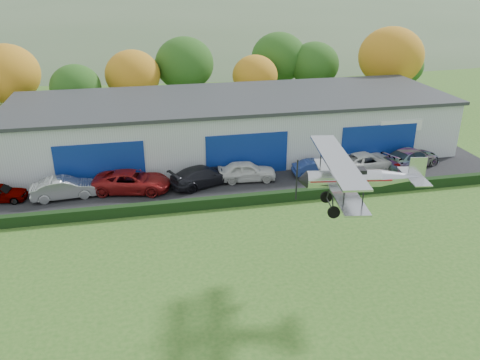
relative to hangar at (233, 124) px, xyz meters
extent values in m
cube|color=black|center=(-2.00, -6.98, -2.63)|extent=(48.00, 9.00, 0.05)
cube|color=black|center=(-2.00, -11.78, -2.26)|extent=(46.00, 0.60, 0.80)
cube|color=#B2B7BC|center=(0.00, 0.02, -0.16)|extent=(40.00, 12.00, 5.00)
cube|color=#2D3033|center=(0.00, 0.02, 2.49)|extent=(40.60, 12.60, 0.30)
cube|color=navy|center=(-12.00, -6.03, -0.86)|extent=(7.00, 0.12, 3.60)
cube|color=navy|center=(0.00, -6.03, -0.86)|extent=(7.00, 0.12, 3.60)
cube|color=navy|center=(12.00, -6.03, -0.86)|extent=(7.00, 0.12, 3.60)
cylinder|color=#3D2614|center=(-22.00, 12.02, -1.08)|extent=(0.36, 0.36, 3.15)
ellipsoid|color=#A27813|center=(-22.00, 12.02, 3.37)|extent=(6.84, 6.84, 6.16)
cylinder|color=#3D2614|center=(-15.00, 10.02, -1.43)|extent=(0.36, 0.36, 2.45)
ellipsoid|color=#1E4C14|center=(-15.00, 10.02, 2.03)|extent=(5.32, 5.32, 4.79)
cylinder|color=#3D2614|center=(-9.00, 12.02, -1.26)|extent=(0.36, 0.36, 2.80)
ellipsoid|color=#A27813|center=(-9.00, 12.02, 2.70)|extent=(6.08, 6.08, 5.47)
cylinder|color=#3D2614|center=(-3.00, 14.02, -1.08)|extent=(0.36, 0.36, 3.15)
ellipsoid|color=#1E4C14|center=(-3.00, 14.02, 3.37)|extent=(6.84, 6.84, 6.16)
cylinder|color=#3D2614|center=(5.00, 12.02, -1.43)|extent=(0.36, 0.36, 2.45)
ellipsoid|color=#A27813|center=(5.00, 12.02, 2.03)|extent=(5.32, 5.32, 4.79)
cylinder|color=#3D2614|center=(13.00, 14.02, -1.26)|extent=(0.36, 0.36, 2.80)
ellipsoid|color=#1E4C14|center=(13.00, 14.02, 2.70)|extent=(6.08, 6.08, 5.47)
cylinder|color=#3D2614|center=(21.00, 10.02, -0.91)|extent=(0.36, 0.36, 3.50)
ellipsoid|color=#A27813|center=(21.00, 10.02, 4.04)|extent=(7.60, 7.60, 6.84)
cylinder|color=#3D2614|center=(25.00, 14.02, -1.43)|extent=(0.36, 0.36, 2.45)
ellipsoid|color=#1E4C14|center=(25.00, 14.02, 2.03)|extent=(5.32, 5.32, 4.79)
cylinder|color=#3D2614|center=(9.00, 16.02, -1.08)|extent=(0.36, 0.36, 3.15)
ellipsoid|color=#1E4C14|center=(9.00, 16.02, 3.37)|extent=(6.84, 6.84, 6.16)
ellipsoid|color=#4C6642|center=(15.00, 112.02, -18.06)|extent=(320.00, 196.00, 56.00)
ellipsoid|color=#4C6642|center=(85.00, 112.02, -12.56)|extent=(240.00, 126.00, 36.00)
imported|color=silver|center=(-14.67, -7.85, -1.80)|extent=(5.06, 2.20, 1.62)
imported|color=maroon|center=(-9.59, -7.69, -1.77)|extent=(6.43, 3.95, 1.66)
imported|color=black|center=(-3.99, -7.63, -1.80)|extent=(5.96, 4.11, 1.60)
imported|color=silver|center=(-0.34, -7.44, -1.79)|extent=(4.96, 2.36, 1.64)
imported|color=navy|center=(5.69, -7.61, -1.94)|extent=(4.11, 1.61, 1.33)
imported|color=silver|center=(10.34, -7.48, -1.81)|extent=(6.05, 3.43, 1.59)
imported|color=gray|center=(14.59, -7.40, -1.77)|extent=(6.23, 4.22, 1.68)
cylinder|color=silver|center=(1.66, -21.79, 3.37)|extent=(4.00, 1.51, 0.93)
cone|color=silver|center=(4.71, -22.26, 3.37)|extent=(2.38, 1.26, 0.93)
cone|color=black|center=(-0.52, -21.45, 3.37)|extent=(0.65, 0.99, 0.93)
cube|color=maroon|center=(1.97, -21.84, 3.42)|extent=(4.41, 1.60, 0.06)
cube|color=black|center=(2.17, -21.87, 3.80)|extent=(1.31, 0.80, 0.26)
cube|color=silver|center=(1.46, -21.76, 3.06)|extent=(2.40, 7.51, 0.10)
cube|color=silver|center=(1.26, -21.73, 4.45)|extent=(2.57, 7.93, 0.10)
cylinder|color=black|center=(0.59, -24.33, 3.76)|extent=(0.07, 0.07, 1.34)
cylinder|color=black|center=(1.51, -24.47, 3.76)|extent=(0.07, 0.07, 1.34)
cylinder|color=black|center=(1.41, -19.05, 3.76)|extent=(0.07, 0.07, 1.34)
cylinder|color=black|center=(2.33, -19.19, 3.76)|extent=(0.07, 0.07, 1.34)
cylinder|color=black|center=(1.20, -22.08, 4.09)|extent=(0.09, 0.23, 0.77)
cylinder|color=black|center=(1.31, -21.37, 4.09)|extent=(0.09, 0.23, 0.77)
cylinder|color=black|center=(0.98, -22.13, 2.49)|extent=(0.18, 0.72, 1.26)
cylinder|color=black|center=(1.12, -21.26, 2.49)|extent=(0.18, 0.72, 1.26)
cylinder|color=black|center=(1.05, -21.70, 1.88)|extent=(0.37, 1.94, 0.07)
cylinder|color=black|center=(0.91, -22.61, 1.88)|extent=(0.67, 0.24, 0.66)
cylinder|color=black|center=(1.19, -20.78, 1.88)|extent=(0.67, 0.24, 0.66)
cylinder|color=black|center=(5.42, -22.37, 3.11)|extent=(0.38, 0.12, 0.43)
cube|color=silver|center=(5.42, -22.37, 3.42)|extent=(1.32, 2.78, 0.06)
cube|color=silver|center=(5.52, -22.39, 3.93)|extent=(0.92, 0.20, 1.13)
cube|color=black|center=(-0.80, -21.41, 3.37)|extent=(0.08, 0.13, 2.26)
camera|label=1|loc=(-8.58, -43.88, 13.56)|focal=36.68mm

